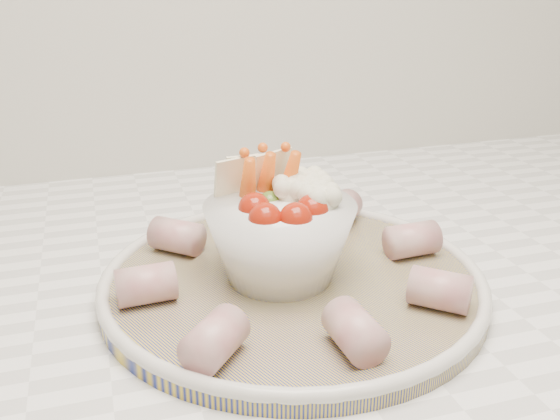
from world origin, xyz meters
name	(u,v)px	position (x,y,z in m)	size (l,w,h in m)	color
serving_platter	(293,280)	(0.00, 1.37, 0.93)	(0.46, 0.46, 0.02)	navy
veggie_bowl	(281,233)	(-0.01, 1.37, 0.98)	(0.13, 0.13, 0.11)	white
cured_meat_rolls	(292,260)	(0.00, 1.37, 0.95)	(0.31, 0.31, 0.03)	#A84D52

